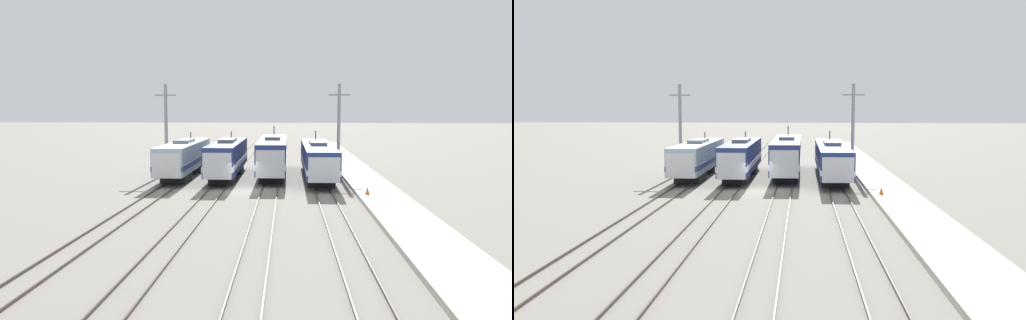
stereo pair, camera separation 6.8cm
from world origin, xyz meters
The scene contains 13 objects.
ground_plane centered at (0.00, 0.00, 0.00)m, with size 400.00×400.00×0.00m, color gray.
rail_pair_far_left centered at (-7.21, 0.00, 0.07)m, with size 1.51×120.00×0.15m.
rail_pair_center_left centered at (-2.40, 0.00, 0.07)m, with size 1.51×120.00×0.15m.
rail_pair_center_right centered at (2.40, 0.00, 0.07)m, with size 1.51×120.00×0.15m.
rail_pair_far_right centered at (7.21, 0.00, 0.07)m, with size 1.51×120.00×0.15m.
locomotive_far_left centered at (-7.21, 8.32, 2.09)m, with size 3.02×16.60×4.68m.
locomotive_center_left centered at (-2.40, 7.69, 2.16)m, with size 2.93×16.23×4.81m.
locomotive_center_right centered at (2.40, 9.68, 2.25)m, with size 2.99×17.93×5.35m.
locomotive_far_right centered at (7.21, 7.88, 2.04)m, with size 3.07×19.46×4.85m.
catenary_tower_left centered at (-9.69, 10.93, 5.20)m, with size 2.37×0.37×10.08m.
catenary_tower_right centered at (9.64, 10.93, 5.20)m, with size 2.37×0.37×10.08m.
platform centered at (11.85, 0.00, 0.17)m, with size 4.00×120.00×0.34m.
traffic_cone centered at (10.64, -3.29, 0.65)m, with size 0.38×0.38×0.61m.
Camera 1 is at (4.01, -44.59, 7.51)m, focal length 35.00 mm.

